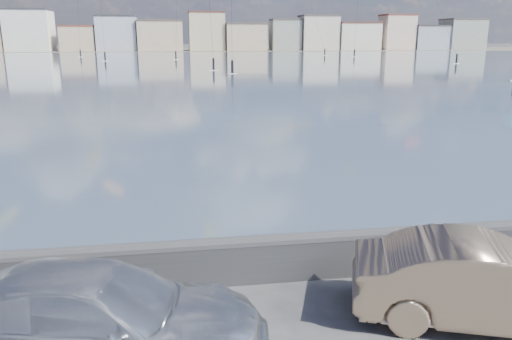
% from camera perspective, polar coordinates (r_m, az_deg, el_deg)
% --- Properties ---
extents(bay_water, '(500.00, 177.00, 0.00)m').
position_cam_1_polar(bay_water, '(98.86, -8.67, 11.83)').
color(bay_water, '#3E4D69').
rests_on(bay_water, ground).
extents(far_shore_strip, '(500.00, 60.00, 0.00)m').
position_cam_1_polar(far_shore_strip, '(207.28, -8.97, 13.41)').
color(far_shore_strip, '#4C473D').
rests_on(far_shore_strip, ground).
extents(seawall, '(400.00, 0.36, 1.08)m').
position_cam_1_polar(seawall, '(10.99, -4.17, -10.15)').
color(seawall, '#28282B').
rests_on(seawall, ground).
extents(far_buildings, '(240.79, 13.26, 14.60)m').
position_cam_1_polar(far_buildings, '(193.23, -8.62, 15.10)').
color(far_buildings, beige).
rests_on(far_buildings, ground).
extents(car_silver, '(5.94, 3.27, 1.63)m').
position_cam_1_polar(car_silver, '(8.86, -17.66, -15.78)').
color(car_silver, silver).
rests_on(car_silver, ground).
extents(car_champagne, '(5.24, 3.25, 1.63)m').
position_cam_1_polar(car_champagne, '(10.44, 25.00, -11.61)').
color(car_champagne, tan).
rests_on(car_champagne, ground).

